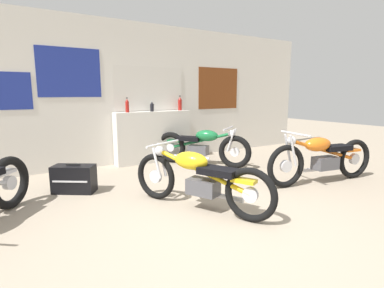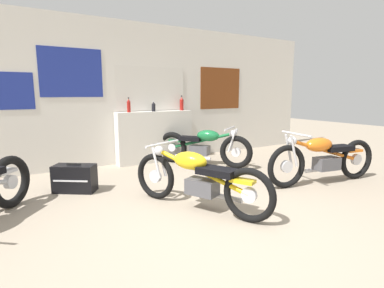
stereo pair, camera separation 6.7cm
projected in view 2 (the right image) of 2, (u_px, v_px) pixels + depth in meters
name	position (u px, v px, depth m)	size (l,w,h in m)	color
ground_plane	(217.00, 232.00, 3.10)	(24.00, 24.00, 0.00)	gray
wall_back	(115.00, 94.00, 5.83)	(10.00, 0.07, 2.80)	silver
sill_counter	(155.00, 137.00, 6.21)	(1.61, 0.28, 1.05)	silver
bottle_leftmost	(129.00, 106.00, 5.79)	(0.07, 0.07, 0.29)	maroon
bottle_left_center	(154.00, 107.00, 6.07)	(0.08, 0.08, 0.21)	black
bottle_center	(182.00, 104.00, 6.44)	(0.08, 0.08, 0.32)	maroon
motorcycle_green	(203.00, 146.00, 5.89)	(1.26, 1.66, 0.78)	black
motorcycle_yellow	(198.00, 178.00, 3.65)	(0.98, 1.82, 0.79)	black
motorcycle_orange	(323.00, 158.00, 4.71)	(2.05, 0.64, 0.83)	black
hard_case_black	(75.00, 178.00, 4.33)	(0.63, 0.55, 0.42)	black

